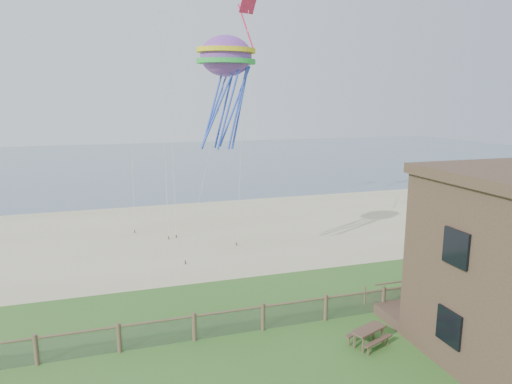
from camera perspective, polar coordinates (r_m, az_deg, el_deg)
sand_beach at (r=35.31m, az=-7.31°, el=-4.94°), size 72.00×20.00×0.02m
ocean at (r=78.26m, az=-13.02°, el=3.80°), size 160.00×68.00×0.02m
chainlink_fence at (r=20.57m, az=0.86°, el=-15.51°), size 36.20×0.20×1.25m
picnic_table at (r=20.07m, az=13.87°, el=-17.28°), size 1.91×1.68×0.67m
octopus_kite at (r=24.31m, az=-3.70°, el=12.76°), size 3.12×2.21×6.37m
kite_red at (r=26.71m, az=-0.94°, el=21.22°), size 1.73×2.01×2.57m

